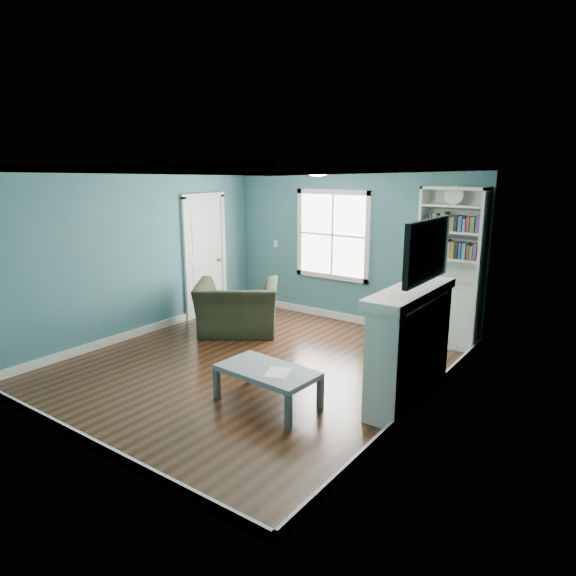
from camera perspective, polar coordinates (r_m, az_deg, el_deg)
The scene contains 13 objects.
floor at distance 6.89m, azimuth -3.85°, elevation -8.58°, with size 5.00×5.00×0.00m, color black.
room_walls at distance 6.47m, azimuth -4.06°, elevation 4.52°, with size 5.00×5.00×5.00m.
trim at distance 6.53m, azimuth -4.01°, elevation 1.53°, with size 4.50×5.00×2.60m.
window at distance 8.68m, azimuth 4.99°, elevation 5.89°, with size 1.40×0.06×1.50m.
bookshelf at distance 7.75m, azimuth 17.43°, elevation 0.47°, with size 0.90×0.35×2.31m.
fireplace at distance 5.83m, azimuth 13.46°, elevation -6.44°, with size 0.44×1.58×1.30m.
tv at distance 5.52m, azimuth 15.23°, elevation 4.05°, with size 0.06×1.10×0.65m, color black.
door at distance 9.06m, azimuth -9.19°, elevation 3.67°, with size 0.12×0.98×2.17m.
ceiling_fixture at distance 5.94m, azimuth 3.29°, elevation 13.12°, with size 0.38×0.38×0.15m.
light_switch at distance 9.37m, azimuth -1.37°, elevation 4.95°, with size 0.08×0.01×0.12m, color white.
recliner at distance 8.07m, azimuth -5.66°, elevation -1.25°, with size 1.25×0.81×1.09m, color black.
coffee_table at distance 5.73m, azimuth -2.32°, elevation -9.43°, with size 1.15×0.68×0.40m.
paper_sheet at distance 5.61m, azimuth -1.12°, elevation -9.37°, with size 0.24×0.31×0.00m, color white.
Camera 1 is at (4.09, -4.91, 2.58)m, focal length 32.00 mm.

